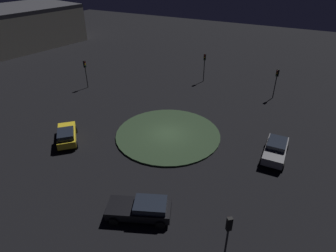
{
  "coord_description": "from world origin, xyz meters",
  "views": [
    {
      "loc": [
        22.78,
        11.26,
        16.23
      ],
      "look_at": [
        0.0,
        0.0,
        1.09
      ],
      "focal_mm": 30.93,
      "sensor_mm": 36.0,
      "label": 1
    }
  ],
  "objects": [
    {
      "name": "store_building",
      "position": [
        -14.08,
        -43.02,
        3.71
      ],
      "size": [
        31.4,
        20.08,
        7.42
      ],
      "rotation": [
        0.0,
        0.0,
        6.08
      ],
      "color": "#B7B299",
      "rests_on": "ground_plane"
    },
    {
      "name": "traffic_light_south",
      "position": [
        -6.2,
        -15.68,
        2.76
      ],
      "size": [
        0.36,
        0.39,
        3.86
      ],
      "rotation": [
        0.0,
        0.0,
        1.19
      ],
      "color": "#2D2D2D",
      "rests_on": "ground_plane"
    },
    {
      "name": "ground_plane",
      "position": [
        0.0,
        0.0,
        0.0
      ],
      "size": [
        118.82,
        118.82,
        0.0
      ],
      "primitive_type": "plane",
      "color": "black"
    },
    {
      "name": "car_yellow",
      "position": [
        5.58,
        -8.47,
        0.8
      ],
      "size": [
        4.2,
        4.05,
        1.54
      ],
      "rotation": [
        0.0,
        0.0,
        3.88
      ],
      "color": "gold",
      "rests_on": "ground_plane"
    },
    {
      "name": "traffic_light_northwest",
      "position": [
        -14.17,
        8.28,
        2.78
      ],
      "size": [
        0.4,
        0.37,
        3.89
      ],
      "rotation": [
        0.0,
        0.0,
        -0.53
      ],
      "color": "#2D2D2D",
      "rests_on": "ground_plane"
    },
    {
      "name": "car_grey",
      "position": [
        -1.05,
        10.52,
        0.83
      ],
      "size": [
        4.51,
        2.08,
        1.55
      ],
      "rotation": [
        0.0,
        0.0,
        0.01
      ],
      "color": "slate",
      "rests_on": "ground_plane"
    },
    {
      "name": "roundabout_island",
      "position": [
        0.0,
        0.0,
        0.09
      ],
      "size": [
        10.81,
        10.81,
        0.18
      ],
      "primitive_type": "cylinder",
      "color": "#263823",
      "rests_on": "ground_plane"
    },
    {
      "name": "car_black",
      "position": [
        10.56,
        3.13,
        0.75
      ],
      "size": [
        3.4,
        4.89,
        1.41
      ],
      "rotation": [
        0.0,
        0.0,
        -1.2
      ],
      "color": "black",
      "rests_on": "ground_plane"
    },
    {
      "name": "traffic_light_northeast",
      "position": [
        11.61,
        9.46,
        2.88
      ],
      "size": [
        0.39,
        0.38,
        4.04
      ],
      "rotation": [
        0.0,
        0.0,
        -2.46
      ],
      "color": "#2D2D2D",
      "rests_on": "ground_plane"
    },
    {
      "name": "traffic_light_west",
      "position": [
        -15.56,
        -1.87,
        2.94
      ],
      "size": [
        0.37,
        0.32,
        4.12
      ],
      "rotation": [
        0.0,
        0.0,
        0.12
      ],
      "color": "#2D2D2D",
      "rests_on": "ground_plane"
    }
  ]
}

